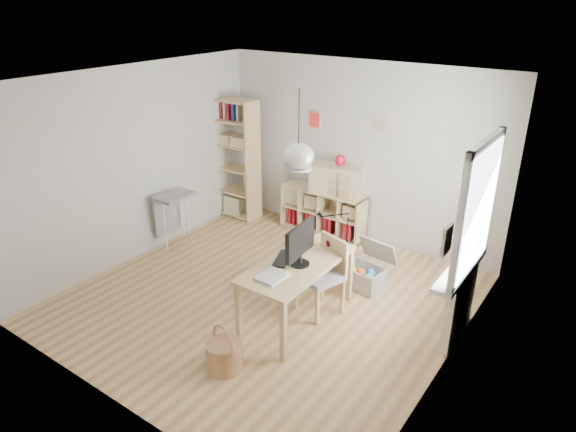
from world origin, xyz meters
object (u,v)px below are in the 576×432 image
Objects in this scene: cube_shelf at (323,214)px; drawer_chest at (336,180)px; chair at (324,271)px; tall_bookshelf at (235,154)px; monitor at (300,243)px; storage_chest at (365,272)px; desk at (298,270)px.

cube_shelf is 1.80× the size of drawer_chest.
drawer_chest is at bearing 135.14° from chair.
tall_bookshelf is 3.57× the size of monitor.
monitor is (-0.11, -0.36, 0.49)m from chair.
cube_shelf is at bearing 111.17° from monitor.
drawer_chest reaches higher than storage_chest.
tall_bookshelf is at bearing -169.81° from cube_shelf.
monitor reaches higher than desk.
desk reaches higher than cube_shelf.
storage_chest is at bearing 75.36° from desk.
chair is (0.15, 0.34, -0.12)m from desk.
tall_bookshelf is 3.23m from chair.
tall_bookshelf is (-2.59, 1.95, 0.43)m from desk.
drawer_chest is (0.24, -0.04, 0.64)m from cube_shelf.
tall_bookshelf is at bearing 139.00° from monitor.
drawer_chest is at bearing 7.57° from tall_bookshelf.
desk is at bearing -65.39° from cube_shelf.
drawer_chest is (-0.82, 2.21, -0.08)m from monitor.
desk is 0.75× the size of tall_bookshelf.
desk is 0.39m from chair.
cube_shelf is at bearing 140.25° from chair.
desk reaches higher than storage_chest.
desk is 2.34m from drawer_chest.
monitor reaches higher than cube_shelf.
drawer_chest is at bearing 109.59° from desk.
drawer_chest reaches higher than cube_shelf.
tall_bookshelf is at bearing 174.28° from drawer_chest.
tall_bookshelf is 2.14× the size of chair.
tall_bookshelf reaches higher than desk.
desk is at bearing -83.70° from drawer_chest.
desk is at bearing -96.22° from storage_chest.
tall_bookshelf reaches higher than storage_chest.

